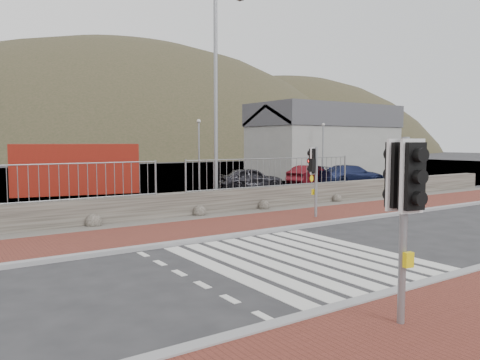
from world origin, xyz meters
TOP-DOWN VIEW (x-y plane):
  - ground at (0.00, 0.00)m, footprint 220.00×220.00m
  - sidewalk_far at (0.00, 4.50)m, footprint 40.00×3.00m
  - kerb_near at (0.00, -3.00)m, footprint 40.00×0.25m
  - kerb_far at (0.00, 3.00)m, footprint 40.00×0.25m
  - zebra_crossing at (-0.00, 0.00)m, footprint 4.62×5.60m
  - gravel_strip at (0.00, 6.50)m, footprint 40.00×1.50m
  - stone_wall at (0.00, 7.30)m, footprint 40.00×0.60m
  - railing at (0.00, 7.15)m, footprint 18.07×0.07m
  - quay at (0.00, 27.90)m, footprint 120.00×40.00m
  - harbor_building at (20.00, 19.90)m, footprint 12.20×6.20m
  - hills_backdrop at (6.74, 87.90)m, footprint 254.00×90.00m
  - traffic_signal_near at (-1.56, -4.01)m, footprint 0.45×0.32m
  - traffic_signal_far at (4.25, 4.07)m, footprint 0.65×0.37m
  - streetlight at (2.63, 8.15)m, footprint 1.84×0.84m
  - shipping_container at (-0.61, 17.90)m, footprint 6.84×3.91m
  - car_a at (8.57, 14.18)m, footprint 3.99×2.44m
  - car_b at (13.45, 14.34)m, footprint 4.06×2.26m
  - car_c at (15.53, 12.71)m, footprint 4.78×2.73m

SIDE VIEW (x-z plane):
  - hills_backdrop at x=6.74m, z-range -73.05..26.95m
  - ground at x=0.00m, z-range 0.00..0.00m
  - quay at x=0.00m, z-range -0.25..0.25m
  - zebra_crossing at x=0.00m, z-range 0.00..0.01m
  - gravel_strip at x=0.00m, z-range 0.00..0.06m
  - sidewalk_far at x=0.00m, z-range 0.00..0.08m
  - kerb_near at x=0.00m, z-range -0.01..0.11m
  - kerb_far at x=0.00m, z-range -0.01..0.11m
  - stone_wall at x=0.00m, z-range 0.00..0.90m
  - car_b at x=13.45m, z-range 0.00..1.27m
  - car_a at x=8.57m, z-range 0.00..1.27m
  - car_c at x=15.53m, z-range 0.00..1.31m
  - shipping_container at x=-0.61m, z-range 0.00..2.68m
  - railing at x=0.00m, z-range 1.21..2.43m
  - traffic_signal_far at x=4.25m, z-range 0.59..3.21m
  - traffic_signal_near at x=-1.56m, z-range 0.63..3.50m
  - harbor_building at x=20.00m, z-range 0.03..5.83m
  - streetlight at x=2.63m, z-range 0.57..9.61m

